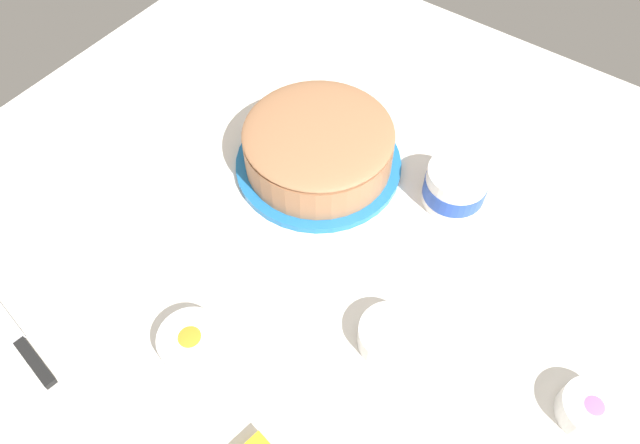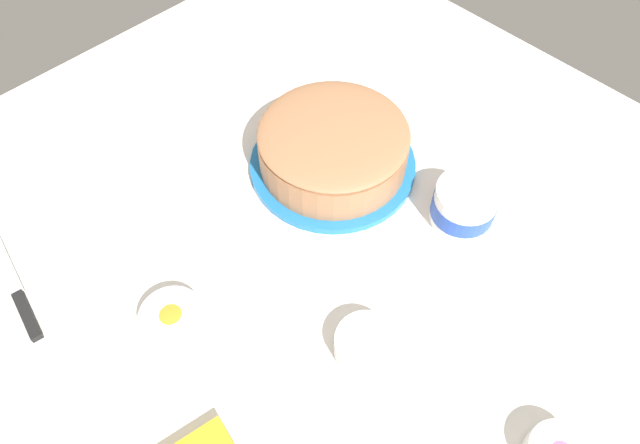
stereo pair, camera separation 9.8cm
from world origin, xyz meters
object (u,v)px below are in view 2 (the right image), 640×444
frosting_tub (464,205)px  paper_napkin (186,190)px  frosted_cake (333,149)px  sprinkle_bowl_blue (366,345)px  sprinkle_bowl_orange (173,319)px  spreading_knife (17,293)px

frosting_tub → paper_napkin: bearing=128.7°
frosted_cake → sprinkle_bowl_blue: bearing=-127.3°
sprinkle_bowl_blue → paper_napkin: bearing=91.3°
sprinkle_bowl_blue → paper_napkin: size_ratio=0.65×
frosting_tub → sprinkle_bowl_orange: (-0.49, 0.18, -0.02)m
frosted_cake → spreading_knife: 0.59m
spreading_knife → sprinkle_bowl_orange: (0.15, -0.22, 0.02)m
spreading_knife → sprinkle_bowl_blue: (0.33, -0.46, 0.01)m
frosted_cake → spreading_knife: (-0.56, 0.16, -0.04)m
sprinkle_bowl_orange → spreading_knife: bearing=124.0°
frosting_tub → spreading_knife: bearing=147.4°
frosted_cake → frosting_tub: size_ratio=2.82×
sprinkle_bowl_blue → sprinkle_bowl_orange: (-0.18, 0.24, 0.00)m
paper_napkin → sprinkle_bowl_orange: bearing=-130.2°
frosting_tub → sprinkle_bowl_orange: size_ratio=1.12×
sprinkle_bowl_blue → paper_napkin: (-0.01, 0.44, -0.02)m
spreading_knife → sprinkle_bowl_blue: sprinkle_bowl_blue is taller
spreading_knife → sprinkle_bowl_orange: 0.27m
frosted_cake → paper_napkin: (-0.24, 0.15, -0.05)m
sprinkle_bowl_blue → sprinkle_bowl_orange: 0.30m
sprinkle_bowl_blue → sprinkle_bowl_orange: sprinkle_bowl_orange is taller
spreading_knife → sprinkle_bowl_blue: size_ratio=2.41×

